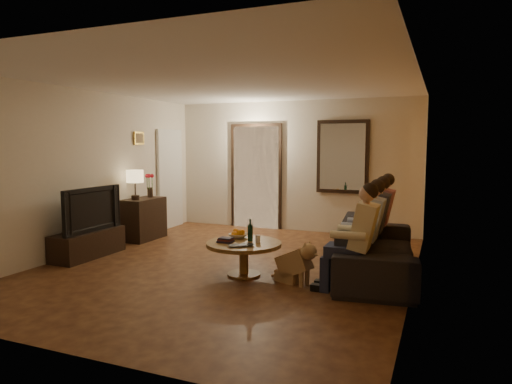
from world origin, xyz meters
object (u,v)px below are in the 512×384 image
at_px(sofa, 377,248).
at_px(person_c, 373,226).
at_px(coffee_table, 244,259).
at_px(bowl, 238,236).
at_px(dresser, 144,219).
at_px(person_b, 366,234).
at_px(tv_stand, 88,244).
at_px(laptop, 242,246).
at_px(person_d, 379,219).
at_px(wine_bottle, 250,230).
at_px(dog, 294,261).
at_px(tv, 87,209).
at_px(table_lamp, 135,185).
at_px(person_a, 358,243).

relative_size(sofa, person_c, 2.04).
relative_size(coffee_table, bowl, 3.84).
distance_m(dresser, person_c, 4.19).
bearing_deg(person_b, tv_stand, -174.15).
xyz_separation_m(person_c, laptop, (-1.42, -1.31, -0.14)).
height_order(coffee_table, bowl, bowl).
relative_size(person_c, coffee_table, 1.20).
bearing_deg(person_d, coffee_table, -132.97).
bearing_deg(wine_bottle, coffee_table, -116.57).
bearing_deg(bowl, dresser, 153.81).
height_order(dog, coffee_table, dog).
bearing_deg(tv, bowl, -85.08).
distance_m(coffee_table, wine_bottle, 0.40).
height_order(person_c, bowl, person_c).
distance_m(table_lamp, sofa, 4.34).
relative_size(dog, laptop, 1.70).
xyz_separation_m(sofa, bowl, (-1.80, -0.51, 0.13)).
bearing_deg(tv_stand, person_d, 21.33).
bearing_deg(sofa, table_lamp, 77.03).
xyz_separation_m(table_lamp, bowl, (2.46, -0.99, -0.54)).
xyz_separation_m(sofa, person_c, (-0.10, 0.30, 0.24)).
distance_m(dresser, sofa, 4.32).
distance_m(tv, person_c, 4.29).
bearing_deg(dresser, laptop, -31.96).
bearing_deg(tv, person_d, -68.67).
relative_size(dresser, coffee_table, 0.85).
relative_size(table_lamp, laptop, 1.64).
bearing_deg(dresser, dog, -24.17).
xyz_separation_m(person_c, wine_bottle, (-1.47, -0.93, 0.01)).
relative_size(person_a, dog, 2.14).
distance_m(tv_stand, person_d, 4.49).
height_order(table_lamp, dog, table_lamp).
xyz_separation_m(dresser, table_lamp, (0.00, -0.22, 0.65)).
xyz_separation_m(tv, bowl, (2.46, 0.21, -0.26)).
xyz_separation_m(tv_stand, dog, (3.36, -0.09, 0.08)).
distance_m(sofa, dog, 1.22).
xyz_separation_m(tv_stand, sofa, (4.27, 0.73, 0.15)).
bearing_deg(tv, tv_stand, 0.00).
distance_m(person_a, wine_bottle, 1.50).
height_order(dresser, person_c, person_c).
distance_m(person_b, coffee_table, 1.63).
relative_size(person_a, person_b, 1.00).
distance_m(tv, coffee_table, 2.69).
xyz_separation_m(dresser, tv, (0.00, -1.42, 0.37)).
bearing_deg(dog, person_d, 84.37).
distance_m(table_lamp, bowl, 2.71).
distance_m(tv_stand, wine_bottle, 2.73).
relative_size(person_b, laptop, 3.65).
bearing_deg(tv_stand, coffee_table, -0.17).
height_order(tv_stand, dog, dog).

